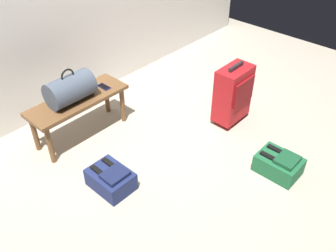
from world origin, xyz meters
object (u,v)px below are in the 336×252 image
cell_phone (104,87)px  backpack_green (279,164)px  suitcase_upright_red (233,93)px  duffel_bag_slate (70,89)px  backpack_navy (111,179)px  bench (78,104)px

cell_phone → backpack_green: (0.55, -1.72, -0.35)m
suitcase_upright_red → backpack_green: suitcase_upright_red is taller
duffel_bag_slate → suitcase_upright_red: 1.62m
suitcase_upright_red → backpack_navy: bearing=172.5°
bench → backpack_green: (0.85, -1.75, -0.27)m
duffel_bag_slate → cell_phone: (0.36, -0.03, -0.13)m
backpack_navy → backpack_green: (1.14, -0.97, 0.00)m
cell_phone → suitcase_upright_red: 1.32m
bench → backpack_navy: bearing=-110.0°
suitcase_upright_red → backpack_navy: 1.53m
suitcase_upright_red → backpack_green: size_ratio=1.76×
duffel_bag_slate → backpack_navy: 0.94m
bench → suitcase_upright_red: 1.56m
duffel_bag_slate → bench: bearing=-0.0°
suitcase_upright_red → backpack_navy: size_ratio=1.76×
duffel_bag_slate → suitcase_upright_red: (1.27, -0.97, -0.23)m
cell_phone → bench: bearing=174.5°
duffel_bag_slate → backpack_navy: duffel_bag_slate is taller
duffel_bag_slate → backpack_green: 2.03m
bench → backpack_green: 1.96m
bench → duffel_bag_slate: (-0.06, 0.00, 0.20)m
bench → suitcase_upright_red: (1.21, -0.97, -0.02)m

